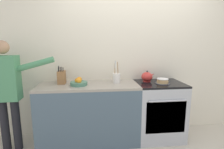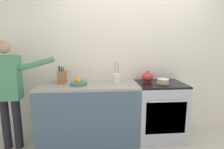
{
  "view_description": "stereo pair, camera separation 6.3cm",
  "coord_description": "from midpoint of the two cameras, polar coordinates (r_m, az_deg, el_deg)",
  "views": [
    {
      "loc": [
        -0.66,
        -2.26,
        1.53
      ],
      "look_at": [
        -0.38,
        0.27,
        1.06
      ],
      "focal_mm": 28.0,
      "sensor_mm": 36.0,
      "label": 1
    },
    {
      "loc": [
        -0.59,
        -2.26,
        1.53
      ],
      "look_at": [
        -0.38,
        0.27,
        1.06
      ],
      "focal_mm": 28.0,
      "sensor_mm": 36.0,
      "label": 2
    }
  ],
  "objects": [
    {
      "name": "counter_cabinet",
      "position": [
        2.78,
        -6.79,
        -12.36
      ],
      "size": [
        1.49,
        0.59,
        0.91
      ],
      "color": "#4C6070",
      "rests_on": "ground_plane"
    },
    {
      "name": "ground_plane",
      "position": [
        2.8,
        9.7,
        -22.78
      ],
      "size": [
        16.0,
        16.0,
        0.0
      ],
      "primitive_type": "plane",
      "color": "beige"
    },
    {
      "name": "utensil_crock",
      "position": [
        2.7,
        2.15,
        -1.07
      ],
      "size": [
        0.12,
        0.12,
        0.34
      ],
      "color": "silver",
      "rests_on": "counter_cabinet"
    },
    {
      "name": "layer_cake",
      "position": [
        2.75,
        16.92,
        -2.22
      ],
      "size": [
        0.21,
        0.21,
        0.08
      ],
      "color": "#4C4C51",
      "rests_on": "stove_range"
    },
    {
      "name": "fruit_bowl",
      "position": [
        2.6,
        -10.11,
        -2.54
      ],
      "size": [
        0.25,
        0.25,
        0.12
      ],
      "color": "#4C7F66",
      "rests_on": "counter_cabinet"
    },
    {
      "name": "tea_kettle",
      "position": [
        2.85,
        12.15,
        -0.79
      ],
      "size": [
        0.22,
        0.18,
        0.18
      ],
      "color": "red",
      "rests_on": "stove_range"
    },
    {
      "name": "stove_range",
      "position": [
        2.95,
        15.68,
        -11.31
      ],
      "size": [
        0.72,
        0.63,
        0.91
      ],
      "color": "#B7BABF",
      "rests_on": "ground_plane"
    },
    {
      "name": "person_baker",
      "position": [
        2.8,
        -30.21,
        -3.47
      ],
      "size": [
        0.9,
        0.2,
        1.55
      ],
      "rotation": [
        0.0,
        0.0,
        0.02
      ],
      "color": "black",
      "rests_on": "ground_plane"
    },
    {
      "name": "wall_back",
      "position": [
        2.95,
        7.51,
        5.94
      ],
      "size": [
        8.0,
        0.04,
        2.6
      ],
      "color": "silver",
      "rests_on": "ground_plane"
    },
    {
      "name": "knife_block",
      "position": [
        2.76,
        -15.37,
        -0.79
      ],
      "size": [
        0.11,
        0.16,
        0.28
      ],
      "color": "olive",
      "rests_on": "counter_cabinet"
    }
  ]
}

